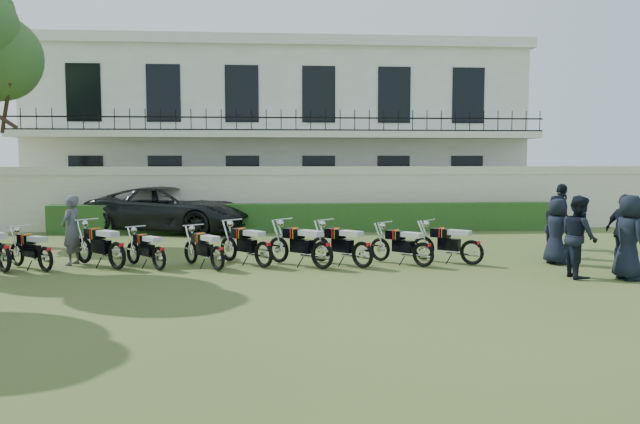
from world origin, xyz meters
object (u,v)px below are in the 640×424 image
object	(u,v)px
motorcycle_3	(159,252)
motorcycle_4	(217,252)
suv	(169,209)
officer_2	(624,231)
officer_4	(556,226)
motorcycle_6	(322,248)
motorcycle_2	(117,249)
motorcycle_7	(363,248)
inspector	(71,230)
officer_3	(557,231)
motorcycle_9	(472,246)
motorcycle_8	(423,248)
officer_1	(579,237)
motorcycle_0	(4,251)
motorcycle_1	(45,253)
officer_0	(629,237)
officer_5	(561,216)
motorcycle_5	(264,248)

from	to	relation	value
motorcycle_3	motorcycle_4	bearing A→B (deg)	-48.33
suv	officer_2	world-z (taller)	officer_2
officer_4	motorcycle_6	bearing A→B (deg)	119.42
suv	motorcycle_2	bearing A→B (deg)	-160.43
motorcycle_2	officer_2	xyz separation A→B (m)	(11.94, -0.45, 0.36)
motorcycle_3	motorcycle_7	bearing A→B (deg)	-42.18
inspector	officer_3	bearing A→B (deg)	99.48
motorcycle_3	motorcycle_9	bearing A→B (deg)	-40.06
motorcycle_8	motorcycle_9	distance (m)	1.25
motorcycle_7	officer_2	bearing A→B (deg)	-44.77
inspector	officer_3	world-z (taller)	inspector
motorcycle_3	officer_1	size ratio (longest dim) A/B	0.76
motorcycle_8	suv	xyz separation A→B (m)	(-7.18, 7.85, 0.33)
motorcycle_0	motorcycle_4	distance (m)	4.78
motorcycle_4	motorcycle_9	xyz separation A→B (m)	(6.06, 0.30, 0.03)
motorcycle_6	officer_4	world-z (taller)	officer_4
motorcycle_3	motorcycle_1	bearing A→B (deg)	138.98
officer_0	officer_5	size ratio (longest dim) A/B	0.97
motorcycle_3	motorcycle_6	distance (m)	3.76
officer_1	officer_2	distance (m)	2.07
motorcycle_6	inspector	size ratio (longest dim) A/B	0.90
motorcycle_3	inspector	bearing A→B (deg)	114.52
inspector	officer_2	size ratio (longest dim) A/B	0.98
motorcycle_0	motorcycle_2	size ratio (longest dim) A/B	0.97
motorcycle_7	officer_3	xyz separation A→B (m)	(4.84, 0.32, 0.31)
motorcycle_2	suv	size ratio (longest dim) A/B	0.27
inspector	officer_4	distance (m)	12.32
inspector	officer_1	xyz separation A→B (m)	(11.52, -2.51, 0.04)
motorcycle_2	inspector	xyz separation A→B (m)	(-1.29, 0.89, 0.34)
motorcycle_6	officer_2	size ratio (longest dim) A/B	0.88
motorcycle_5	officer_0	world-z (taller)	officer_0
motorcycle_8	motorcycle_5	bearing A→B (deg)	132.85
motorcycle_0	motorcycle_4	bearing A→B (deg)	-46.18
motorcycle_0	officer_4	world-z (taller)	officer_4
suv	motorcycle_9	bearing A→B (deg)	-113.02
officer_3	suv	bearing A→B (deg)	36.57
suv	officer_4	world-z (taller)	officer_4
officer_5	motorcycle_5	bearing A→B (deg)	117.31
motorcycle_7	suv	size ratio (longest dim) A/B	0.26
motorcycle_5	suv	size ratio (longest dim) A/B	0.27
motorcycle_9	officer_5	distance (m)	4.32
motorcycle_3	officer_2	distance (m)	10.97
motorcycle_2	officer_0	bearing A→B (deg)	-57.38
officer_1	motorcycle_5	bearing A→B (deg)	80.94
motorcycle_1	suv	distance (m)	7.97
officer_0	motorcycle_4	bearing A→B (deg)	78.28
motorcycle_3	officer_4	xyz separation A→B (m)	(10.04, 1.28, 0.38)
motorcycle_9	suv	world-z (taller)	suv
motorcycle_7	motorcycle_1	bearing A→B (deg)	136.46
motorcycle_6	officer_4	bearing A→B (deg)	-33.49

